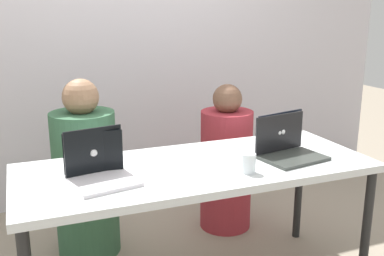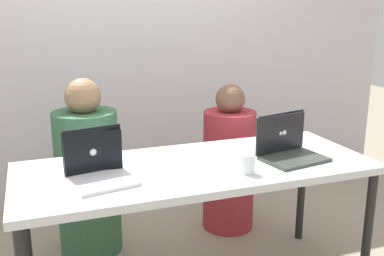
{
  "view_description": "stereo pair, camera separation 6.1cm",
  "coord_description": "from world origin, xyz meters",
  "px_view_note": "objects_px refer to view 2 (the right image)",
  "views": [
    {
      "loc": [
        -0.84,
        -2.06,
        1.54
      ],
      "look_at": [
        0.0,
        0.07,
        0.93
      ],
      "focal_mm": 42.0,
      "sensor_mm": 36.0,
      "label": 1
    },
    {
      "loc": [
        -0.79,
        -2.08,
        1.54
      ],
      "look_at": [
        0.0,
        0.07,
        0.93
      ],
      "focal_mm": 42.0,
      "sensor_mm": 36.0,
      "label": 2
    }
  ],
  "objects_px": {
    "person_on_right": "(229,165)",
    "laptop_front_right": "(289,150)",
    "laptop_front_left": "(100,170)",
    "laptop_back_left": "(93,160)",
    "laptop_back_right": "(271,141)",
    "person_on_left": "(88,177)",
    "water_glass_right": "(248,165)"
  },
  "relations": [
    {
      "from": "person_on_left",
      "to": "water_glass_right",
      "type": "xyz_separation_m",
      "value": [
        0.68,
        -0.87,
        0.29
      ]
    },
    {
      "from": "laptop_front_left",
      "to": "laptop_back_left",
      "type": "bearing_deg",
      "value": 82.52
    },
    {
      "from": "laptop_front_right",
      "to": "laptop_back_left",
      "type": "xyz_separation_m",
      "value": [
        -1.03,
        0.19,
        -0.0
      ]
    },
    {
      "from": "person_on_left",
      "to": "person_on_right",
      "type": "relative_size",
      "value": 1.09
    },
    {
      "from": "person_on_right",
      "to": "laptop_back_left",
      "type": "distance_m",
      "value": 1.2
    },
    {
      "from": "laptop_front_right",
      "to": "laptop_back_right",
      "type": "distance_m",
      "value": 0.18
    },
    {
      "from": "laptop_back_left",
      "to": "laptop_front_right",
      "type": "bearing_deg",
      "value": 173.86
    },
    {
      "from": "person_on_left",
      "to": "laptop_front_right",
      "type": "distance_m",
      "value": 1.28
    },
    {
      "from": "water_glass_right",
      "to": "person_on_left",
      "type": "bearing_deg",
      "value": 128.25
    },
    {
      "from": "laptop_back_right",
      "to": "person_on_left",
      "type": "bearing_deg",
      "value": -43.38
    },
    {
      "from": "person_on_left",
      "to": "water_glass_right",
      "type": "relative_size",
      "value": 11.51
    },
    {
      "from": "laptop_back_right",
      "to": "laptop_back_left",
      "type": "distance_m",
      "value": 1.02
    },
    {
      "from": "laptop_front_left",
      "to": "person_on_right",
      "type": "bearing_deg",
      "value": 24.45
    },
    {
      "from": "laptop_back_right",
      "to": "water_glass_right",
      "type": "relative_size",
      "value": 3.91
    },
    {
      "from": "laptop_front_right",
      "to": "water_glass_right",
      "type": "xyz_separation_m",
      "value": [
        -0.32,
        -0.13,
        -0.01
      ]
    },
    {
      "from": "laptop_back_left",
      "to": "water_glass_right",
      "type": "xyz_separation_m",
      "value": [
        0.71,
        -0.32,
        -0.01
      ]
    },
    {
      "from": "person_on_right",
      "to": "water_glass_right",
      "type": "bearing_deg",
      "value": 77.33
    },
    {
      "from": "laptop_back_right",
      "to": "laptop_back_left",
      "type": "height_order",
      "value": "laptop_back_right"
    },
    {
      "from": "laptop_front_right",
      "to": "water_glass_right",
      "type": "distance_m",
      "value": 0.34
    },
    {
      "from": "laptop_back_right",
      "to": "water_glass_right",
      "type": "height_order",
      "value": "laptop_back_right"
    },
    {
      "from": "laptop_back_right",
      "to": "laptop_front_left",
      "type": "relative_size",
      "value": 1.18
    },
    {
      "from": "laptop_front_left",
      "to": "laptop_back_left",
      "type": "relative_size",
      "value": 1.09
    },
    {
      "from": "person_on_left",
      "to": "person_on_right",
      "type": "distance_m",
      "value": 0.98
    },
    {
      "from": "person_on_left",
      "to": "laptop_back_left",
      "type": "relative_size",
      "value": 3.78
    },
    {
      "from": "laptop_front_left",
      "to": "water_glass_right",
      "type": "xyz_separation_m",
      "value": [
        0.7,
        -0.15,
        -0.01
      ]
    },
    {
      "from": "person_on_right",
      "to": "laptop_front_left",
      "type": "distance_m",
      "value": 1.28
    },
    {
      "from": "person_on_right",
      "to": "laptop_front_right",
      "type": "relative_size",
      "value": 2.85
    },
    {
      "from": "laptop_front_right",
      "to": "laptop_front_left",
      "type": "height_order",
      "value": "laptop_front_left"
    },
    {
      "from": "person_on_right",
      "to": "laptop_back_right",
      "type": "xyz_separation_m",
      "value": [
        0.0,
        -0.56,
        0.34
      ]
    },
    {
      "from": "water_glass_right",
      "to": "person_on_right",
      "type": "bearing_deg",
      "value": 70.81
    },
    {
      "from": "laptop_front_right",
      "to": "laptop_back_left",
      "type": "height_order",
      "value": "laptop_front_right"
    },
    {
      "from": "person_on_left",
      "to": "laptop_back_right",
      "type": "xyz_separation_m",
      "value": [
        0.99,
        -0.56,
        0.3
      ]
    }
  ]
}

